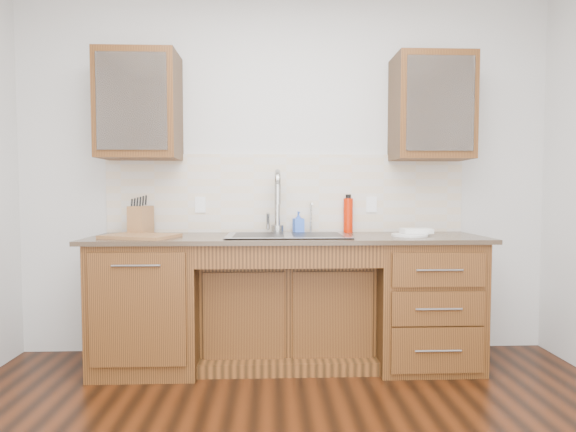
{
  "coord_description": "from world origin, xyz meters",
  "views": [
    {
      "loc": [
        -0.11,
        -1.68,
        1.21
      ],
      "look_at": [
        0.0,
        1.4,
        1.05
      ],
      "focal_mm": 28.0,
      "sensor_mm": 36.0,
      "label": 1
    }
  ],
  "objects_px": {
    "water_bottle": "(348,215)",
    "cutting_board": "(140,236)",
    "plate": "(410,235)",
    "knife_block": "(141,220)",
    "soap_bottle": "(298,222)"
  },
  "relations": [
    {
      "from": "water_bottle",
      "to": "cutting_board",
      "type": "distance_m",
      "value": 1.5
    },
    {
      "from": "plate",
      "to": "cutting_board",
      "type": "distance_m",
      "value": 1.84
    },
    {
      "from": "plate",
      "to": "water_bottle",
      "type": "bearing_deg",
      "value": 142.0
    },
    {
      "from": "knife_block",
      "to": "soap_bottle",
      "type": "bearing_deg",
      "value": 15.61
    },
    {
      "from": "soap_bottle",
      "to": "knife_block",
      "type": "relative_size",
      "value": 0.78
    },
    {
      "from": "water_bottle",
      "to": "soap_bottle",
      "type": "bearing_deg",
      "value": -173.97
    },
    {
      "from": "cutting_board",
      "to": "plate",
      "type": "bearing_deg",
      "value": 1.23
    },
    {
      "from": "cutting_board",
      "to": "water_bottle",
      "type": "bearing_deg",
      "value": 12.96
    },
    {
      "from": "water_bottle",
      "to": "knife_block",
      "type": "distance_m",
      "value": 1.52
    },
    {
      "from": "knife_block",
      "to": "cutting_board",
      "type": "xyz_separation_m",
      "value": [
        0.06,
        -0.22,
        -0.09
      ]
    },
    {
      "from": "soap_bottle",
      "to": "plate",
      "type": "bearing_deg",
      "value": -32.21
    },
    {
      "from": "soap_bottle",
      "to": "plate",
      "type": "xyz_separation_m",
      "value": [
        0.76,
        -0.26,
        -0.07
      ]
    },
    {
      "from": "water_bottle",
      "to": "plate",
      "type": "height_order",
      "value": "water_bottle"
    },
    {
      "from": "water_bottle",
      "to": "cutting_board",
      "type": "xyz_separation_m",
      "value": [
        -1.46,
        -0.34,
        -0.12
      ]
    },
    {
      "from": "knife_block",
      "to": "water_bottle",
      "type": "bearing_deg",
      "value": 16.23
    }
  ]
}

